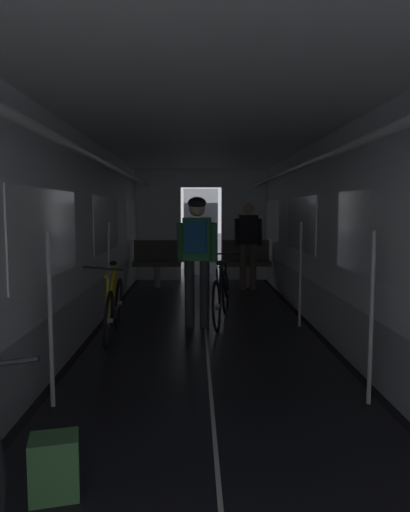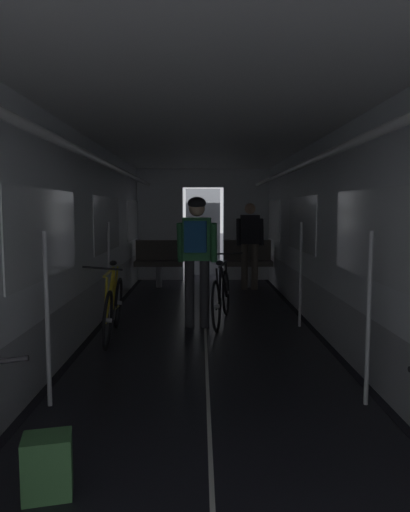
{
  "view_description": "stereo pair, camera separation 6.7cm",
  "coord_description": "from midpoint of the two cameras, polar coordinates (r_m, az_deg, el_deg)",
  "views": [
    {
      "loc": [
        -0.13,
        -1.64,
        1.57
      ],
      "look_at": [
        0.0,
        4.83,
        0.94
      ],
      "focal_mm": 33.82,
      "sensor_mm": 36.0,
      "label": 1
    },
    {
      "loc": [
        -0.06,
        -1.64,
        1.57
      ],
      "look_at": [
        0.0,
        4.83,
        0.94
      ],
      "focal_mm": 33.82,
      "sensor_mm": 36.0,
      "label": 2
    }
  ],
  "objects": [
    {
      "name": "train_car_shell",
      "position": [
        5.24,
        0.5,
        6.97
      ],
      "size": [
        3.14,
        12.34,
        2.57
      ],
      "color": "black",
      "rests_on": "ground"
    },
    {
      "name": "bench_seat_far_left",
      "position": [
        9.8,
        -5.28,
        -0.35
      ],
      "size": [
        0.98,
        0.51,
        0.95
      ],
      "color": "gray",
      "rests_on": "ground"
    },
    {
      "name": "bench_seat_far_right",
      "position": [
        9.81,
        5.26,
        -0.33
      ],
      "size": [
        0.98,
        0.51,
        0.95
      ],
      "color": "gray",
      "rests_on": "ground"
    },
    {
      "name": "bicycle_yellow",
      "position": [
        6.02,
        -10.49,
        -5.91
      ],
      "size": [
        0.44,
        1.69,
        0.95
      ],
      "color": "black",
      "rests_on": "ground"
    },
    {
      "name": "person_cyclist_aisle",
      "position": [
        6.32,
        -0.68,
        1.03
      ],
      "size": [
        0.55,
        0.41,
        1.73
      ],
      "color": "#2D2D33",
      "rests_on": "ground"
    },
    {
      "name": "bicycle_black_in_aisle",
      "position": [
        6.67,
        2.25,
        -4.68
      ],
      "size": [
        0.51,
        1.68,
        0.94
      ],
      "color": "black",
      "rests_on": "ground"
    },
    {
      "name": "person_standing_near_bench",
      "position": [
        9.41,
        5.53,
        1.9
      ],
      "size": [
        0.53,
        0.23,
        1.69
      ],
      "color": "brown",
      "rests_on": "ground"
    },
    {
      "name": "backpack_on_floor",
      "position": [
        2.99,
        -17.47,
        -22.61
      ],
      "size": [
        0.3,
        0.25,
        0.34
      ],
      "primitive_type": "cube",
      "rotation": [
        0.0,
        0.0,
        0.23
      ],
      "color": "#3D703D",
      "rests_on": "ground"
    }
  ]
}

